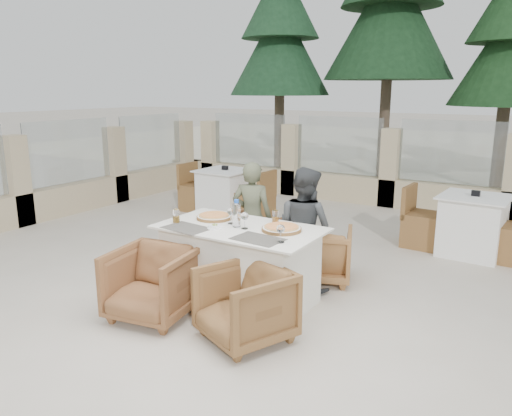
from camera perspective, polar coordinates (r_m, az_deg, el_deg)
The scene contains 27 objects.
ground at distance 5.21m, azimuth -1.29°, elevation -10.12°, with size 80.00×80.00×0.00m, color beige.
sand_patch at distance 18.30m, azimuth 23.40°, elevation 5.89°, with size 30.00×16.00×0.01m, color beige.
perimeter_wall_far at distance 9.26m, azimuth 15.10°, elevation 5.07°, with size 10.00×0.34×1.60m, color beige, non-canonical shape.
perimeter_wall_left at distance 9.07m, azimuth -20.44°, elevation 4.51°, with size 0.34×7.00×1.60m, color tan, non-canonical shape.
pine_far_left at distance 12.59m, azimuth 2.75°, elevation 16.52°, with size 2.42×2.42×5.50m, color #1C4326.
pine_mid_left at distance 12.10m, azimuth 15.00°, elevation 18.60°, with size 2.86×2.86×6.50m, color #193C1E.
pine_centre at distance 11.26m, azimuth 26.91°, elevation 14.21°, with size 2.20×2.20×5.00m, color #1B401D.
dining_table at distance 4.99m, azimuth -1.82°, elevation -6.45°, with size 1.60×0.90×0.77m, color silver, non-canonical shape.
placemat_near_left at distance 4.88m, azimuth -7.94°, elevation -2.27°, with size 0.45×0.30×0.00m, color #565149.
placemat_near_right at distance 4.48m, azimuth 0.23°, elevation -3.56°, with size 0.45×0.30×0.00m, color #524E46.
pizza_left at distance 5.18m, azimuth -4.81°, elevation -0.99°, with size 0.36×0.36×0.05m, color #E2561E.
pizza_right at distance 4.74m, azimuth 2.94°, elevation -2.33°, with size 0.38×0.38×0.05m, color #DC4F1E.
water_bottle at distance 4.85m, azimuth -2.24°, elevation -0.60°, with size 0.08×0.08×0.27m, color silver.
wine_glass_centre at distance 4.97m, azimuth -2.88°, elevation -0.78°, with size 0.08×0.08×0.18m, color white, non-canonical shape.
wine_glass_near at distance 4.79m, azimuth -1.31°, elevation -1.32°, with size 0.08×0.08×0.18m, color white, non-canonical shape.
wine_glass_corner at distance 4.37m, azimuth 2.84°, elevation -2.81°, with size 0.08×0.08×0.18m, color white, non-canonical shape.
beer_glass_left at distance 5.07m, azimuth -9.12°, elevation -0.91°, with size 0.07×0.07×0.14m, color #C1841B.
beer_glass_right at distance 4.98m, azimuth 2.23°, elevation -1.03°, with size 0.07×0.07×0.13m, color orange.
olive_dish at distance 4.83m, azimuth -4.72°, elevation -2.09°, with size 0.11×0.11×0.04m, color white, non-canonical shape.
armchair_far_left at distance 6.05m, azimuth -0.59°, elevation -3.56°, with size 0.66×0.68×0.62m, color brown.
armchair_far_right at distance 5.60m, azimuth 7.52°, elevation -5.22°, with size 0.64×0.66×0.60m, color #9C6738.
armchair_near_left at distance 4.76m, azimuth -11.78°, elevation -8.45°, with size 0.71×0.73×0.66m, color brown.
armchair_near_right at distance 4.27m, azimuth -1.28°, elevation -10.98°, with size 0.68×0.70×0.64m, color brown.
diner_left at distance 5.70m, azimuth -0.45°, elevation -1.11°, with size 0.47×0.31×1.30m, color #575C43.
diner_right at distance 5.25m, azimuth 5.55°, elevation -2.40°, with size 0.64×0.50×1.31m, color #393C3E.
bg_table_a at distance 8.38m, azimuth -3.52°, elevation 1.77°, with size 1.64×0.82×0.77m, color white, non-canonical shape.
bg_table_b at distance 6.93m, azimuth 23.50°, elevation -1.85°, with size 1.64×0.82×0.77m, color white, non-canonical shape.
Camera 1 is at (2.60, -4.00, 2.09)m, focal length 35.00 mm.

